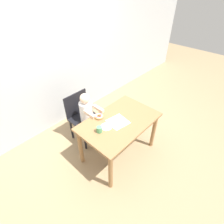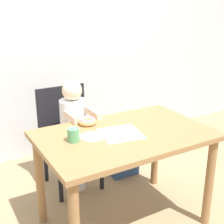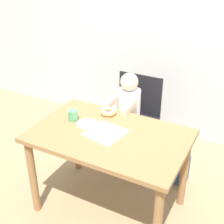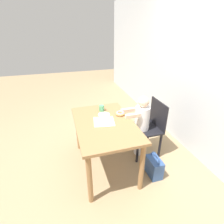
% 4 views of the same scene
% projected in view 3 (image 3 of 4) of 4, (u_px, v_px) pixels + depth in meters
% --- Properties ---
extents(ground_plane, '(12.00, 12.00, 0.00)m').
position_uv_depth(ground_plane, '(110.00, 206.00, 2.62)').
color(ground_plane, '#997F5B').
extents(wall_back, '(8.00, 0.05, 2.50)m').
position_uv_depth(wall_back, '(175.00, 22.00, 3.13)').
color(wall_back, silver).
rests_on(wall_back, ground_plane).
extents(dining_table, '(1.15, 0.74, 0.71)m').
position_uv_depth(dining_table, '(109.00, 146.00, 2.33)').
color(dining_table, olive).
rests_on(dining_table, ground_plane).
extents(chair, '(0.44, 0.43, 0.86)m').
position_uv_depth(chair, '(133.00, 118.00, 3.01)').
color(chair, black).
rests_on(chair, ground_plane).
extents(child_figure, '(0.23, 0.40, 0.96)m').
position_uv_depth(child_figure, '(128.00, 121.00, 2.89)').
color(child_figure, white).
rests_on(child_figure, ground_plane).
extents(donut, '(0.13, 0.13, 0.04)m').
position_uv_depth(donut, '(109.00, 111.00, 2.54)').
color(donut, tan).
rests_on(donut, dining_table).
extents(napkin, '(0.30, 0.30, 0.00)m').
position_uv_depth(napkin, '(106.00, 132.00, 2.30)').
color(napkin, white).
rests_on(napkin, dining_table).
extents(handbag, '(0.26, 0.15, 0.36)m').
position_uv_depth(handbag, '(174.00, 167.00, 2.86)').
color(handbag, '#2D4C84').
rests_on(handbag, ground_plane).
extents(cup, '(0.08, 0.08, 0.09)m').
position_uv_depth(cup, '(73.00, 115.00, 2.44)').
color(cup, '#519E66').
rests_on(cup, dining_table).
extents(plate, '(0.16, 0.16, 0.01)m').
position_uv_depth(plate, '(87.00, 124.00, 2.41)').
color(plate, white).
rests_on(plate, dining_table).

